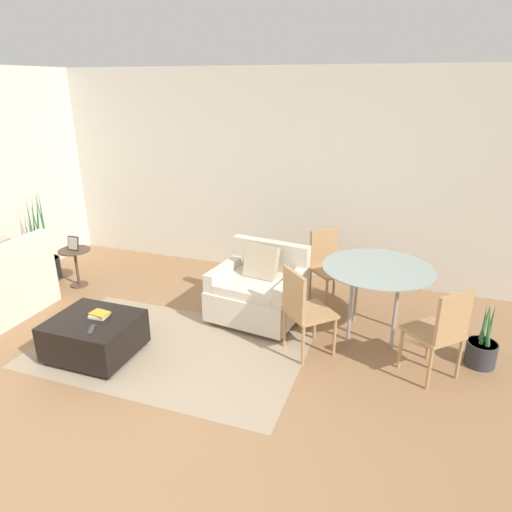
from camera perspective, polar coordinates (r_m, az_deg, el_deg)
name	(u,v)px	position (r m, az deg, el deg)	size (l,w,h in m)	color
ground_plane	(156,426)	(3.93, -12.36, -20.05)	(20.00, 20.00, 0.00)	#936B47
wall_back	(282,175)	(6.24, 3.23, 10.03)	(12.00, 0.06, 2.75)	beige
area_rug	(169,349)	(4.82, -10.85, -11.38)	(2.70, 1.63, 0.01)	gray
armchair	(259,290)	(5.18, 0.34, -4.33)	(1.04, 0.94, 0.86)	beige
ottoman	(95,335)	(4.83, -19.53, -9.28)	(0.80, 0.71, 0.40)	black
book_stack	(99,315)	(4.75, -19.00, -6.94)	(0.19, 0.15, 0.05)	beige
tv_remote_primary	(92,329)	(4.55, -19.87, -8.61)	(0.11, 0.17, 0.01)	#333338
potted_plant	(44,261)	(6.86, -24.97, -0.63)	(0.40, 0.40, 1.28)	#333338
side_table	(76,260)	(6.44, -21.61, -0.52)	(0.41, 0.41, 0.51)	#4C3828
picture_frame	(73,243)	(6.37, -21.89, 1.49)	(0.16, 0.07, 0.18)	black
dining_table	(377,275)	(4.87, 14.92, -2.29)	(1.14, 1.14, 0.77)	#8C9E99
dining_chair_near_left	(303,307)	(4.46, 5.85, -6.34)	(0.59, 0.59, 0.90)	tan
dining_chair_near_right	(442,329)	(4.38, 22.18, -8.41)	(0.59, 0.59, 0.90)	tan
dining_chair_far_left	(328,262)	(5.58, 8.96, -0.71)	(0.59, 0.59, 0.90)	tan
potted_plant_small	(482,349)	(4.93, 26.39, -10.37)	(0.28, 0.28, 0.68)	#333338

